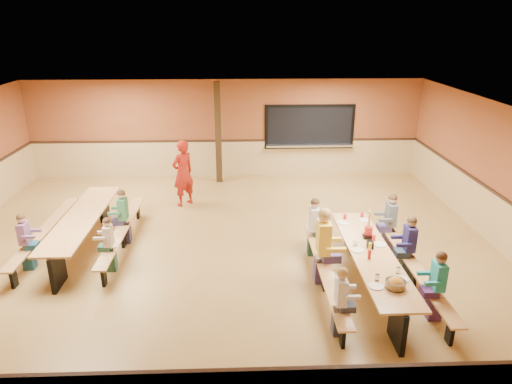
{
  "coord_description": "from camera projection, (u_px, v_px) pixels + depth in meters",
  "views": [
    {
      "loc": [
        0.43,
        -8.86,
        4.65
      ],
      "look_at": [
        0.77,
        0.39,
        1.15
      ],
      "focal_mm": 32.0,
      "sensor_mm": 36.0,
      "label": 1
    }
  ],
  "objects": [
    {
      "name": "structural_post",
      "position": [
        218.0,
        133.0,
        13.49
      ],
      "size": [
        0.18,
        0.18,
        3.0
      ],
      "primitive_type": "cube",
      "color": "black",
      "rests_on": "ground"
    },
    {
      "name": "kitchen_pass_through",
      "position": [
        309.0,
        129.0,
        14.11
      ],
      "size": [
        2.78,
        0.28,
        1.38
      ],
      "color": "black",
      "rests_on": "ground"
    },
    {
      "name": "condiment_mustard",
      "position": [
        370.0,
        247.0,
        8.19
      ],
      "size": [
        0.06,
        0.06,
        0.17
      ],
      "primitive_type": "cylinder",
      "color": "yellow",
      "rests_on": "cafeteria_table_main"
    },
    {
      "name": "napkin_dispenser",
      "position": [
        370.0,
        245.0,
        8.32
      ],
      "size": [
        0.1,
        0.14,
        0.13
      ],
      "primitive_type": "cube",
      "color": "black",
      "rests_on": "cafeteria_table_main"
    },
    {
      "name": "seated_child_grey_left",
      "position": [
        314.0,
        227.0,
        9.45
      ],
      "size": [
        0.38,
        0.31,
        1.24
      ],
      "primitive_type": null,
      "color": "silver",
      "rests_on": "ground"
    },
    {
      "name": "punch_pitcher",
      "position": [
        368.0,
        232.0,
        8.72
      ],
      "size": [
        0.16,
        0.16,
        0.22
      ],
      "primitive_type": "cylinder",
      "color": "red",
      "rests_on": "cafeteria_table_main"
    },
    {
      "name": "cafeteria_table_second",
      "position": [
        83.0,
        225.0,
        9.77
      ],
      "size": [
        1.91,
        3.7,
        0.74
      ],
      "color": "tan",
      "rests_on": "ground"
    },
    {
      "name": "condiment_ketchup",
      "position": [
        369.0,
        254.0,
        7.94
      ],
      "size": [
        0.06,
        0.06,
        0.17
      ],
      "primitive_type": "cylinder",
      "color": "#B2140F",
      "rests_on": "cafeteria_table_main"
    },
    {
      "name": "ground",
      "position": [
        221.0,
        248.0,
        9.91
      ],
      "size": [
        12.0,
        12.0,
        0.0
      ],
      "primitive_type": "plane",
      "color": "olive",
      "rests_on": "ground"
    },
    {
      "name": "table_paddle",
      "position": [
        368.0,
        231.0,
        8.68
      ],
      "size": [
        0.16,
        0.16,
        0.56
      ],
      "color": "black",
      "rests_on": "cafeteria_table_main"
    },
    {
      "name": "seated_child_purple_sec",
      "position": [
        26.0,
        242.0,
        8.91
      ],
      "size": [
        0.35,
        0.28,
        1.16
      ],
      "primitive_type": null,
      "color": "#784C78",
      "rests_on": "ground"
    },
    {
      "name": "standing_woman",
      "position": [
        183.0,
        173.0,
        11.95
      ],
      "size": [
        0.76,
        0.75,
        1.77
      ],
      "primitive_type": "imported",
      "rotation": [
        0.0,
        0.0,
        3.9
      ],
      "color": "#A11D12",
      "rests_on": "ground"
    },
    {
      "name": "cafeteria_table_main",
      "position": [
        371.0,
        263.0,
        8.25
      ],
      "size": [
        1.91,
        3.7,
        0.74
      ],
      "color": "tan",
      "rests_on": "ground"
    },
    {
      "name": "chip_bowl",
      "position": [
        396.0,
        283.0,
        7.08
      ],
      "size": [
        0.32,
        0.32,
        0.15
      ],
      "primitive_type": null,
      "color": "orange",
      "rests_on": "cafeteria_table_main"
    },
    {
      "name": "room_envelope",
      "position": [
        220.0,
        219.0,
        9.67
      ],
      "size": [
        12.04,
        10.04,
        3.02
      ],
      "color": "brown",
      "rests_on": "ground"
    },
    {
      "name": "seated_child_teal_right",
      "position": [
        437.0,
        286.0,
        7.39
      ],
      "size": [
        0.37,
        0.3,
        1.21
      ],
      "primitive_type": null,
      "color": "teal",
      "rests_on": "ground"
    },
    {
      "name": "seated_child_white_left",
      "position": [
        340.0,
        302.0,
        7.02
      ],
      "size": [
        0.34,
        0.28,
        1.16
      ],
      "primitive_type": null,
      "color": "silver",
      "rests_on": "ground"
    },
    {
      "name": "seated_child_char_right",
      "position": [
        390.0,
        223.0,
        9.66
      ],
      "size": [
        0.39,
        0.32,
        1.25
      ],
      "primitive_type": null,
      "color": "#53585D",
      "rests_on": "ground"
    },
    {
      "name": "seated_child_navy_right",
      "position": [
        408.0,
        247.0,
        8.62
      ],
      "size": [
        0.38,
        0.31,
        1.24
      ],
      "primitive_type": null,
      "color": "#1F1C52",
      "rests_on": "ground"
    },
    {
      "name": "place_settings",
      "position": [
        372.0,
        250.0,
        8.15
      ],
      "size": [
        0.65,
        3.3,
        0.11
      ],
      "primitive_type": null,
      "color": "beige",
      "rests_on": "cafeteria_table_main"
    },
    {
      "name": "seated_adult_yellow",
      "position": [
        323.0,
        246.0,
        8.42
      ],
      "size": [
        0.49,
        0.4,
        1.46
      ],
      "primitive_type": null,
      "color": "yellow",
      "rests_on": "ground"
    },
    {
      "name": "seated_child_tan_sec",
      "position": [
        109.0,
        245.0,
        8.86
      ],
      "size": [
        0.32,
        0.26,
        1.11
      ],
      "primitive_type": null,
      "color": "beige",
      "rests_on": "ground"
    },
    {
      "name": "seated_child_green_sec",
      "position": [
        124.0,
        217.0,
        9.98
      ],
      "size": [
        0.37,
        0.31,
        1.22
      ],
      "primitive_type": null,
      "color": "#326945",
      "rests_on": "ground"
    }
  ]
}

